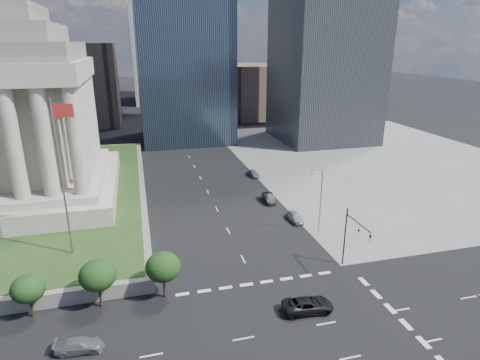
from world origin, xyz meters
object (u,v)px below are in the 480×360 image
object	(u,v)px
flagpole	(62,171)
suv_grey	(79,345)
parked_sedan_near	(295,217)
parked_sedan_mid	(269,198)
pickup_truck	(308,305)
street_lamp_north	(320,198)
traffic_signal_ne	(353,234)
parked_sedan_far	(253,173)

from	to	relation	value
flagpole	suv_grey	xyz separation A→B (m)	(2.27, -16.66, -12.46)
parked_sedan_near	parked_sedan_mid	world-z (taller)	parked_sedan_mid
pickup_truck	parked_sedan_near	bearing A→B (deg)	-13.82
flagpole	street_lamp_north	size ratio (longest dim) A/B	2.00
traffic_signal_ne	parked_sedan_near	world-z (taller)	traffic_signal_ne
pickup_truck	suv_grey	xyz separation A→B (m)	(-23.50, -0.06, -0.12)
parked_sedan_mid	parked_sedan_far	bearing A→B (deg)	88.45
street_lamp_north	parked_sedan_mid	world-z (taller)	street_lamp_north
flagpole	traffic_signal_ne	world-z (taller)	flagpole
parked_sedan_near	parked_sedan_far	bearing A→B (deg)	88.31
suv_grey	parked_sedan_far	xyz separation A→B (m)	(31.06, 46.77, 0.06)
traffic_signal_ne	parked_sedan_near	distance (m)	16.74
suv_grey	parked_sedan_near	world-z (taller)	parked_sedan_near
traffic_signal_ne	suv_grey	distance (m)	33.01
suv_grey	parked_sedan_near	size ratio (longest dim) A/B	1.03
suv_grey	parked_sedan_mid	bearing A→B (deg)	-38.66
pickup_truck	parked_sedan_near	distance (m)	23.63
parked_sedan_mid	traffic_signal_ne	bearing A→B (deg)	-80.19
traffic_signal_ne	suv_grey	xyz separation A→B (m)	(-32.06, -6.35, -4.59)
suv_grey	parked_sedan_mid	distance (m)	43.26
parked_sedan_mid	suv_grey	bearing A→B (deg)	-128.96
traffic_signal_ne	pickup_truck	xyz separation A→B (m)	(-8.56, -6.29, -4.47)
traffic_signal_ne	parked_sedan_mid	xyz separation A→B (m)	(-2.51, 25.24, -4.47)
flagpole	street_lamp_north	xyz separation A→B (m)	(35.16, 1.00, -7.45)
flagpole	parked_sedan_far	xyz separation A→B (m)	(33.33, 30.11, -12.40)
street_lamp_north	pickup_truck	distance (m)	20.53
suv_grey	flagpole	bearing A→B (deg)	12.17
suv_grey	parked_sedan_far	size ratio (longest dim) A/B	1.07
street_lamp_north	suv_grey	world-z (taller)	street_lamp_north
traffic_signal_ne	parked_sedan_mid	size ratio (longest dim) A/B	1.69
flagpole	parked_sedan_far	size ratio (longest dim) A/B	4.74
traffic_signal_ne	parked_sedan_mid	world-z (taller)	traffic_signal_ne
parked_sedan_far	suv_grey	bearing A→B (deg)	-130.72
flagpole	parked_sedan_mid	distance (m)	37.25
flagpole	parked_sedan_mid	size ratio (longest dim) A/B	4.23
suv_grey	parked_sedan_far	world-z (taller)	parked_sedan_far
street_lamp_north	pickup_truck	xyz separation A→B (m)	(-9.39, -17.60, -4.88)
suv_grey	traffic_signal_ne	bearing A→B (deg)	-74.37
pickup_truck	suv_grey	distance (m)	23.50
parked_sedan_mid	flagpole	bearing A→B (deg)	-150.72
traffic_signal_ne	street_lamp_north	world-z (taller)	street_lamp_north
parked_sedan_mid	parked_sedan_far	world-z (taller)	parked_sedan_mid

